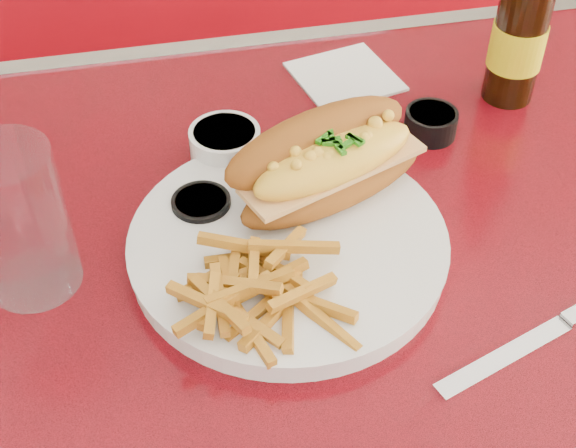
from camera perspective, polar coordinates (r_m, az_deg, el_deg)
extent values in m
cube|color=red|center=(0.81, 6.92, -2.27)|extent=(1.20, 0.80, 0.04)
cube|color=silver|center=(1.11, 0.64, 12.34)|extent=(1.22, 0.03, 0.04)
cube|color=maroon|center=(1.72, -2.30, 3.82)|extent=(1.20, 0.50, 0.45)
cylinder|color=silver|center=(0.77, 0.00, -1.60)|extent=(0.36, 0.36, 0.02)
cylinder|color=silver|center=(0.76, 0.00, -0.98)|extent=(0.36, 0.36, 0.00)
ellipsoid|color=#914F17|center=(0.80, 3.23, 2.97)|extent=(0.22, 0.14, 0.04)
cube|color=#E7AF67|center=(0.78, 3.28, 3.93)|extent=(0.20, 0.12, 0.01)
ellipsoid|color=yellow|center=(0.78, 3.31, 4.58)|extent=(0.19, 0.12, 0.04)
ellipsoid|color=#914F17|center=(0.79, 2.09, 5.85)|extent=(0.23, 0.15, 0.08)
cube|color=silver|center=(0.76, 5.61, -1.82)|extent=(0.04, 0.10, 0.00)
cube|color=silver|center=(0.79, 3.22, 0.99)|extent=(0.02, 0.03, 0.00)
cylinder|color=silver|center=(0.87, -4.48, 5.49)|extent=(0.08, 0.08, 0.04)
cylinder|color=black|center=(0.86, -4.55, 6.48)|extent=(0.07, 0.07, 0.01)
cylinder|color=black|center=(0.81, -6.14, 0.95)|extent=(0.07, 0.07, 0.03)
cylinder|color=#CC6C4A|center=(0.80, -6.20, 1.57)|extent=(0.06, 0.06, 0.01)
cylinder|color=black|center=(0.93, 10.11, 7.07)|extent=(0.08, 0.08, 0.03)
cylinder|color=#CC6C4A|center=(0.92, 10.20, 7.66)|extent=(0.07, 0.07, 0.01)
cylinder|color=black|center=(0.98, 16.07, 12.51)|extent=(0.07, 0.07, 0.16)
cylinder|color=yellow|center=(0.98, 15.99, 12.15)|extent=(0.07, 0.07, 0.05)
cylinder|color=#ADCDDF|center=(0.74, -18.59, 0.15)|extent=(0.10, 0.10, 0.15)
cube|color=silver|center=(0.72, 15.13, -9.11)|extent=(0.14, 0.06, 0.00)
cube|color=white|center=(1.02, 4.05, 10.42)|extent=(0.14, 0.14, 0.00)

